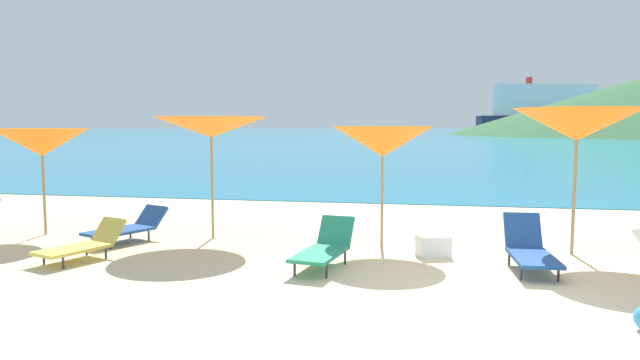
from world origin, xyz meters
TOP-DOWN VIEW (x-y plane):
  - ground_plane at (0.00, 10.00)m, footprint 50.00×100.00m
  - ocean_water at (0.00, 228.07)m, footprint 650.00×440.00m
  - umbrella_2 at (-7.91, 2.54)m, footprint 1.95×1.95m
  - umbrella_3 at (-4.59, 2.82)m, footprint 2.20×2.20m
  - umbrella_4 at (-1.42, 2.70)m, footprint 1.77×1.77m
  - umbrella_5 at (1.70, 2.64)m, footprint 2.03×2.03m
  - lounge_chair_0 at (-5.97, 2.20)m, footprint 1.16×1.60m
  - lounge_chair_2 at (-5.94, 0.79)m, footprint 1.00×1.46m
  - lounge_chair_3 at (-2.13, 1.05)m, footprint 0.78×1.57m
  - lounge_chair_7 at (0.84, 1.47)m, footprint 0.63×1.54m
  - cooler_box at (-0.54, 2.08)m, footprint 0.59×0.51m
  - cruise_ship at (49.89, 259.22)m, footprint 59.14×21.57m

SIDE VIEW (x-z plane):
  - ground_plane at x=0.00m, z-range -0.30..0.00m
  - ocean_water at x=0.00m, z-range 0.00..0.02m
  - cooler_box at x=-0.54m, z-range 0.00..0.34m
  - lounge_chair_2 at x=-5.94m, z-range -0.04..0.55m
  - lounge_chair_0 at x=-5.97m, z-range -0.02..0.57m
  - lounge_chair_3 at x=-2.13m, z-range -0.04..0.64m
  - lounge_chair_7 at x=0.84m, z-range -0.07..0.68m
  - umbrella_2 at x=-7.91m, z-range 0.76..2.81m
  - umbrella_4 at x=-1.42m, z-range 0.78..2.88m
  - umbrella_3 at x=-4.59m, z-range 0.94..3.20m
  - umbrella_5 at x=1.70m, z-range 0.93..3.31m
  - cruise_ship at x=49.89m, z-range -2.60..20.91m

